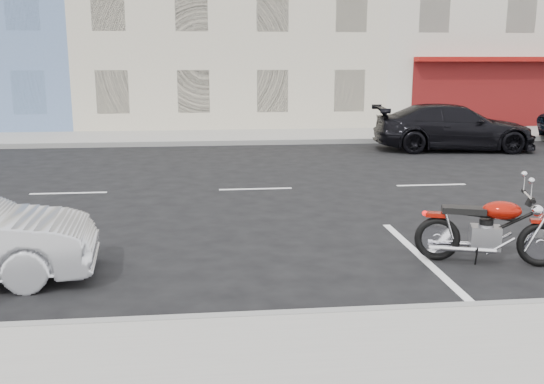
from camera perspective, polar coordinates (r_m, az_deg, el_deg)
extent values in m
plane|color=black|center=(13.62, 6.86, 0.47)|extent=(120.00, 120.00, 0.00)
cube|color=gray|center=(21.93, -11.30, 5.03)|extent=(80.00, 3.40, 0.15)
cube|color=gray|center=(6.85, -22.77, -11.95)|extent=(80.00, 0.12, 0.16)
cube|color=gray|center=(20.25, -11.71, 4.43)|extent=(80.00, 0.12, 0.16)
torus|color=black|center=(8.96, 19.82, -4.50)|extent=(0.63, 0.29, 0.63)
cube|color=#8D0E05|center=(8.86, 19.74, -2.33)|extent=(0.32, 0.23, 0.06)
cube|color=gray|center=(9.06, 23.87, -4.27)|extent=(0.46, 0.39, 0.32)
cube|color=black|center=(8.90, 22.12, -1.88)|extent=(0.63, 0.41, 0.09)
cylinder|color=silver|center=(8.92, 22.00, -5.38)|extent=(0.88, 0.34, 0.08)
cylinder|color=silver|center=(9.17, 21.71, -4.89)|extent=(0.88, 0.34, 0.08)
imported|color=black|center=(19.84, 16.72, 5.86)|extent=(5.13, 2.57, 1.43)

